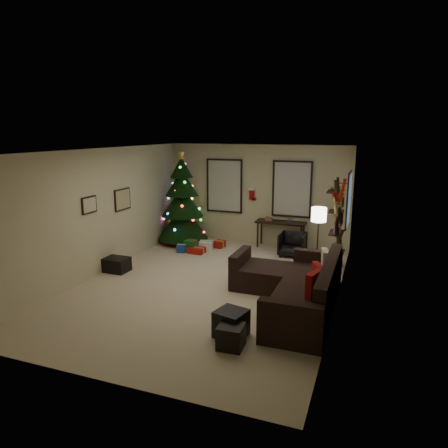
{
  "coord_description": "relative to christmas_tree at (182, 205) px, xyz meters",
  "views": [
    {
      "loc": [
        3.02,
        -7.28,
        3.06
      ],
      "look_at": [
        0.1,
        0.6,
        1.15
      ],
      "focal_mm": 33.04,
      "sensor_mm": 36.0,
      "label": 1
    }
  ],
  "objects": [
    {
      "name": "floor",
      "position": [
        1.91,
        -2.73,
        -1.07
      ],
      "size": [
        7.0,
        7.0,
        0.0
      ],
      "primitive_type": "plane",
      "color": "#C5B495",
      "rests_on": "ground"
    },
    {
      "name": "ceiling",
      "position": [
        1.91,
        -2.73,
        1.63
      ],
      "size": [
        7.0,
        7.0,
        0.0
      ],
      "primitive_type": "plane",
      "rotation": [
        3.14,
        0.0,
        0.0
      ],
      "color": "white",
      "rests_on": "floor"
    },
    {
      "name": "wall_back",
      "position": [
        1.91,
        0.77,
        0.28
      ],
      "size": [
        5.0,
        0.0,
        5.0
      ],
      "primitive_type": "plane",
      "rotation": [
        1.57,
        0.0,
        0.0
      ],
      "color": "beige",
      "rests_on": "floor"
    },
    {
      "name": "wall_front",
      "position": [
        1.91,
        -6.23,
        0.28
      ],
      "size": [
        5.0,
        0.0,
        5.0
      ],
      "primitive_type": "plane",
      "rotation": [
        -1.57,
        0.0,
        0.0
      ],
      "color": "beige",
      "rests_on": "floor"
    },
    {
      "name": "wall_left",
      "position": [
        -0.59,
        -2.73,
        0.28
      ],
      "size": [
        0.0,
        7.0,
        7.0
      ],
      "primitive_type": "plane",
      "rotation": [
        1.57,
        0.0,
        1.57
      ],
      "color": "beige",
      "rests_on": "floor"
    },
    {
      "name": "wall_right",
      "position": [
        4.41,
        -2.73,
        0.28
      ],
      "size": [
        0.0,
        7.0,
        7.0
      ],
      "primitive_type": "plane",
      "rotation": [
        1.57,
        0.0,
        -1.57
      ],
      "color": "beige",
      "rests_on": "floor"
    },
    {
      "name": "window_back_left",
      "position": [
        0.96,
        0.74,
        0.48
      ],
      "size": [
        1.05,
        0.06,
        1.5
      ],
      "color": "#728CB2",
      "rests_on": "wall_back"
    },
    {
      "name": "window_back_right",
      "position": [
        2.86,
        0.74,
        0.48
      ],
      "size": [
        1.05,
        0.06,
        1.5
      ],
      "color": "#728CB2",
      "rests_on": "wall_back"
    },
    {
      "name": "window_right_wall",
      "position": [
        4.38,
        -0.18,
        0.43
      ],
      "size": [
        0.06,
        0.9,
        1.3
      ],
      "color": "#728CB2",
      "rests_on": "wall_right"
    },
    {
      "name": "christmas_tree",
      "position": [
        0.0,
        0.0,
        0.0
      ],
      "size": [
        1.39,
        1.39,
        2.59
      ],
      "rotation": [
        0.0,
        0.0,
        -0.24
      ],
      "color": "black",
      "rests_on": "floor"
    },
    {
      "name": "presents",
      "position": [
        0.58,
        -0.48,
        -0.96
      ],
      "size": [
        1.5,
        1.01,
        0.3
      ],
      "rotation": [
        0.0,
        0.0,
        0.16
      ],
      "color": "maroon",
      "rests_on": "floor"
    },
    {
      "name": "sofa",
      "position": [
        3.73,
        -3.06,
        -0.78
      ],
      "size": [
        2.03,
        2.93,
        0.9
      ],
      "color": "black",
      "rests_on": "floor"
    },
    {
      "name": "pillow_red_a",
      "position": [
        4.12,
        -3.65,
        -0.43
      ],
      "size": [
        0.23,
        0.44,
        0.43
      ],
      "primitive_type": "cube",
      "rotation": [
        0.0,
        0.0,
        -0.29
      ],
      "color": "maroon",
      "rests_on": "sofa"
    },
    {
      "name": "pillow_red_b",
      "position": [
        4.12,
        -3.21,
        -0.43
      ],
      "size": [
        0.27,
        0.41,
        0.4
      ],
      "primitive_type": "cube",
      "rotation": [
        0.0,
        0.0,
        0.44
      ],
      "color": "maroon",
      "rests_on": "sofa"
    },
    {
      "name": "pillow_cream",
      "position": [
        4.12,
        -2.24,
        -0.44
      ],
      "size": [
        0.19,
        0.4,
        0.39
      ],
      "primitive_type": "cube",
      "rotation": [
        0.0,
        0.0,
        0.2
      ],
      "color": "beige",
      "rests_on": "sofa"
    },
    {
      "name": "ottoman_near",
      "position": [
        3.03,
        -4.58,
        -0.87
      ],
      "size": [
        0.52,
        0.52,
        0.41
      ],
      "primitive_type": "cube",
      "rotation": [
        0.0,
        0.0,
        -0.24
      ],
      "color": "black",
      "rests_on": "floor"
    },
    {
      "name": "ottoman_far",
      "position": [
        3.14,
        -4.9,
        -0.9
      ],
      "size": [
        0.38,
        0.38,
        0.34
      ],
      "primitive_type": "cube",
      "rotation": [
        0.0,
        0.0,
        0.05
      ],
      "color": "black",
      "rests_on": "floor"
    },
    {
      "name": "desk",
      "position": [
        2.65,
        0.49,
        -0.45
      ],
      "size": [
        1.32,
        0.47,
        0.71
      ],
      "color": "black",
      "rests_on": "floor"
    },
    {
      "name": "desk_chair",
      "position": [
        3.1,
        -0.16,
        -0.77
      ],
      "size": [
        0.59,
        0.55,
        0.6
      ],
      "primitive_type": "imported",
      "rotation": [
        0.0,
        0.0,
        -0.01
      ],
      "color": "black",
      "rests_on": "floor"
    },
    {
      "name": "bookshelf",
      "position": [
        4.21,
        -0.88,
        -0.08
      ],
      "size": [
        0.3,
        0.6,
        2.06
      ],
      "color": "black",
      "rests_on": "floor"
    },
    {
      "name": "potted_plant",
      "position": [
        4.21,
        -0.99,
        0.78
      ],
      "size": [
        0.58,
        0.52,
        0.57
      ],
      "primitive_type": "imported",
      "rotation": [
        0.0,
        0.0,
        0.15
      ],
      "color": "#4C4C4C",
      "rests_on": "bookshelf"
    },
    {
      "name": "floor_lamp",
      "position": [
        3.86,
        -1.4,
        0.17
      ],
      "size": [
        0.32,
        0.32,
        1.49
      ],
      "rotation": [
        0.0,
        0.0,
        0.15
      ],
      "color": "black",
      "rests_on": "floor"
    },
    {
      "name": "art_map",
      "position": [
        -0.57,
        -1.97,
        0.42
      ],
      "size": [
        0.04,
        0.6,
        0.5
      ],
      "color": "black",
      "rests_on": "wall_left"
    },
    {
      "name": "art_abstract",
      "position": [
        -0.57,
        -3.16,
        0.49
      ],
      "size": [
        0.04,
        0.45,
        0.35
      ],
      "color": "black",
      "rests_on": "wall_left"
    },
    {
      "name": "gallery",
      "position": [
        4.39,
        -2.81,
        0.5
      ],
      "size": [
        0.03,
        1.25,
        0.54
      ],
      "color": "black",
      "rests_on": "wall_right"
    },
    {
      "name": "garland",
      "position": [
        4.36,
        -2.71,
        0.95
      ],
      "size": [
        0.08,
        1.9,
        0.3
      ],
      "primitive_type": null,
      "color": "#A5140C",
      "rests_on": "wall_right"
    },
    {
      "name": "stocking_left",
      "position": [
        1.77,
        0.74,
        0.3
      ],
      "size": [
        0.2,
        0.05,
        0.36
      ],
      "color": "#990F0C",
      "rests_on": "wall_back"
    },
    {
      "name": "stocking_right",
      "position": [
        2.1,
        0.83,
        0.31
      ],
      "size": [
        0.2,
        0.05,
        0.36
      ],
      "color": "#990F0C",
      "rests_on": "wall_back"
    },
    {
      "name": "storage_bin",
      "position": [
        -0.38,
        -2.68,
        -0.92
      ],
      "size": [
        0.63,
        0.43,
        0.31
      ],
      "primitive_type": "cube",
      "rotation": [
        0.0,
        0.0,
        -0.02
      ],
      "color": "black",
      "rests_on": "floor"
    }
  ]
}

